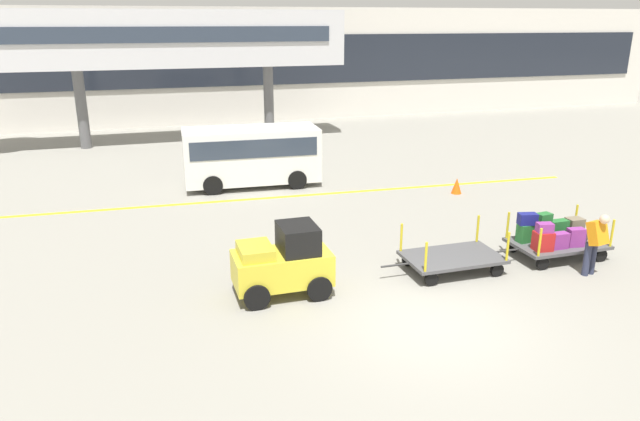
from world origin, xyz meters
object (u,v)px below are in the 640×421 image
at_px(baggage_cart_lead, 452,258).
at_px(baggage_handler, 595,241).
at_px(baggage_tug, 283,262).
at_px(shuttle_van, 251,152).
at_px(baggage_cart_middle, 555,236).
at_px(safety_cone_near, 457,186).

bearing_deg(baggage_cart_lead, baggage_handler, -21.80).
xyz_separation_m(baggage_tug, baggage_cart_lead, (4.16, 0.02, -0.41)).
bearing_deg(baggage_handler, shuttle_van, 121.01).
height_order(baggage_tug, baggage_handler, baggage_tug).
relative_size(baggage_tug, baggage_cart_lead, 0.70).
relative_size(baggage_cart_middle, safety_cone_near, 5.46).
distance_m(baggage_cart_middle, shuttle_van, 10.88).
xyz_separation_m(shuttle_van, safety_cone_near, (6.61, -3.17, -0.96)).
bearing_deg(safety_cone_near, baggage_cart_lead, -120.70).
xyz_separation_m(baggage_cart_lead, baggage_cart_middle, (2.94, 0.02, 0.20)).
xyz_separation_m(baggage_cart_middle, shuttle_van, (-6.07, 9.01, 0.68)).
height_order(baggage_cart_lead, baggage_cart_middle, baggage_cart_middle).
bearing_deg(baggage_cart_middle, baggage_handler, -85.91).
height_order(baggage_handler, shuttle_van, shuttle_van).
distance_m(baggage_tug, baggage_handler, 7.28).
height_order(baggage_tug, baggage_cart_lead, baggage_tug).
bearing_deg(baggage_cart_middle, shuttle_van, 123.97).
bearing_deg(baggage_tug, baggage_cart_middle, 0.32).
xyz_separation_m(baggage_cart_lead, safety_cone_near, (3.48, 5.86, -0.07)).
relative_size(baggage_cart_lead, baggage_handler, 1.92).
relative_size(baggage_tug, shuttle_van, 0.43).
bearing_deg(safety_cone_near, baggage_tug, -142.42).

